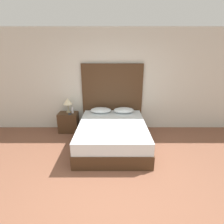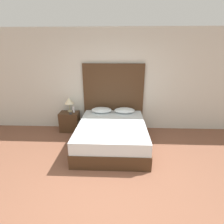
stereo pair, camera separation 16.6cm
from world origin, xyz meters
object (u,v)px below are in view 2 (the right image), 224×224
(nightstand, at_px, (70,122))
(phone_on_bed, at_px, (108,126))
(bed, at_px, (112,135))
(phone_on_nightstand, at_px, (71,113))
(table_lamp, at_px, (69,101))

(nightstand, bearing_deg, phone_on_bed, -38.52)
(bed, relative_size, phone_on_bed, 12.12)
(bed, relative_size, nightstand, 3.54)
(phone_on_bed, height_order, nightstand, phone_on_bed)
(bed, xyz_separation_m, phone_on_nightstand, (-1.13, 0.68, 0.27))
(nightstand, height_order, phone_on_nightstand, phone_on_nightstand)
(phone_on_bed, distance_m, table_lamp, 1.52)
(nightstand, distance_m, table_lamp, 0.58)
(phone_on_bed, distance_m, phone_on_nightstand, 1.34)
(bed, height_order, phone_on_bed, phone_on_bed)
(nightstand, bearing_deg, bed, -32.40)
(bed, bearing_deg, nightstand, 147.60)
(bed, height_order, nightstand, bed)
(table_lamp, bearing_deg, bed, -34.85)
(bed, xyz_separation_m, nightstand, (-1.21, 0.77, -0.01))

